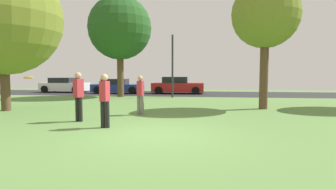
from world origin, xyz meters
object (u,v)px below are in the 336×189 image
object	(u,v)px
person_bystander	(140,93)
oak_tree_left	(2,17)
birch_tree_lone	(120,28)
parked_car_white	(64,85)
parked_car_red	(177,86)
person_walking	(105,98)
street_lamp_post	(172,66)
person_thrower	(79,94)
parked_car_blue	(117,87)
oak_tree_center	(265,15)
frisbee_disc	(28,78)

from	to	relation	value
person_bystander	oak_tree_left	bearing A→B (deg)	91.78
person_bystander	birch_tree_lone	bearing A→B (deg)	27.93
parked_car_white	parked_car_red	distance (m)	10.54
person_walking	street_lamp_post	bearing A→B (deg)	1.86
person_thrower	parked_car_blue	distance (m)	14.14
person_walking	person_thrower	bearing A→B (deg)	60.17
oak_tree_center	birch_tree_lone	size ratio (longest dim) A/B	0.83
birch_tree_lone	parked_car_white	size ratio (longest dim) A/B	1.77
oak_tree_center	person_bystander	distance (m)	7.15
parked_car_blue	street_lamp_post	distance (m)	6.56
street_lamp_post	birch_tree_lone	bearing A→B (deg)	177.48
birch_tree_lone	parked_car_white	bearing A→B (deg)	148.70
oak_tree_center	person_bystander	bearing A→B (deg)	-154.63
oak_tree_left	street_lamp_post	distance (m)	10.80
person_thrower	parked_car_blue	size ratio (longest dim) A/B	0.41
oak_tree_left	person_thrower	size ratio (longest dim) A/B	3.91
frisbee_disc	person_walking	bearing A→B (deg)	22.13
oak_tree_center	person_thrower	size ratio (longest dim) A/B	3.47
person_bystander	frisbee_disc	xyz separation A→B (m)	(-2.54, -3.69, 0.71)
parked_car_white	oak_tree_left	bearing A→B (deg)	-73.71
oak_tree_center	street_lamp_post	distance (m)	8.07
person_thrower	street_lamp_post	distance (m)	10.62
person_thrower	person_walking	bearing A→B (deg)	74.19
birch_tree_lone	person_walking	distance (m)	12.54
oak_tree_center	person_bystander	world-z (taller)	oak_tree_center
oak_tree_left	frisbee_disc	distance (m)	6.37
person_thrower	oak_tree_left	bearing A→B (deg)	-95.69
parked_car_blue	parked_car_red	distance (m)	5.28
birch_tree_lone	parked_car_blue	size ratio (longest dim) A/B	1.69
parked_car_red	frisbee_disc	bearing A→B (deg)	-100.49
birch_tree_lone	oak_tree_left	bearing A→B (deg)	-110.54
person_bystander	parked_car_red	xyz separation A→B (m)	(0.42, 12.34, -0.24)
oak_tree_left	parked_car_blue	world-z (taller)	oak_tree_left
person_bystander	street_lamp_post	size ratio (longest dim) A/B	0.37
oak_tree_left	person_walking	bearing A→B (deg)	-28.75
frisbee_disc	oak_tree_left	bearing A→B (deg)	134.03
oak_tree_left	parked_car_blue	size ratio (longest dim) A/B	1.59
frisbee_disc	parked_car_red	size ratio (longest dim) A/B	0.09
parked_car_white	parked_car_red	bearing A→B (deg)	-1.50
parked_car_white	parked_car_blue	bearing A→B (deg)	-7.21
person_walking	parked_car_blue	bearing A→B (deg)	22.92
parked_car_red	oak_tree_left	bearing A→B (deg)	-120.42
street_lamp_post	person_walking	bearing A→B (deg)	-94.73
person_bystander	parked_car_red	distance (m)	12.35
birch_tree_lone	street_lamp_post	bearing A→B (deg)	-2.52
person_thrower	person_walking	xyz separation A→B (m)	(1.35, -1.00, -0.04)
person_thrower	frisbee_disc	bearing A→B (deg)	0.00
person_bystander	parked_car_blue	xyz separation A→B (m)	(-4.85, 11.95, -0.32)
birch_tree_lone	parked_car_blue	world-z (taller)	birch_tree_lone
frisbee_disc	street_lamp_post	distance (m)	12.50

